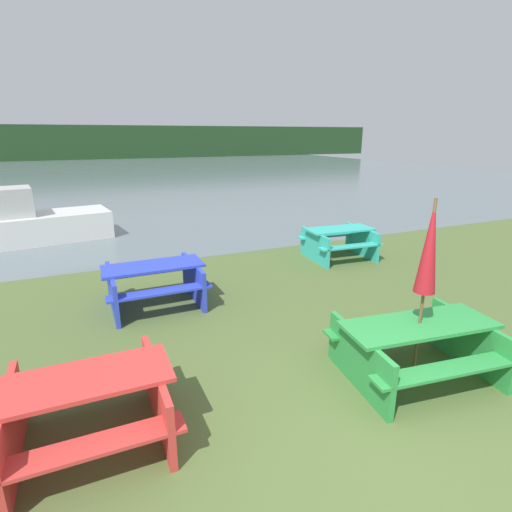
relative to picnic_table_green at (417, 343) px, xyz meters
name	(u,v)px	position (x,y,z in m)	size (l,w,h in m)	color
ground_plane	(403,470)	(-1.21, -1.10, -0.44)	(60.00, 60.00, 0.00)	#516633
water	(108,173)	(-1.21, 30.96, -0.45)	(60.00, 50.00, 0.00)	slate
far_treeline	(92,142)	(-1.21, 50.96, 1.56)	(80.00, 1.60, 4.00)	#1E3D1E
picnic_table_green	(417,343)	(0.00, 0.00, 0.00)	(2.05, 1.61, 0.72)	green
picnic_table_red	(88,405)	(-3.77, 0.41, 0.00)	(1.60, 1.39, 0.74)	red
picnic_table_blue	(154,281)	(-2.57, 3.51, 0.02)	(1.69, 1.38, 0.76)	blue
picnic_table_teal	(339,240)	(2.08, 4.56, 0.00)	(1.71, 1.51, 0.74)	#33B7A8
umbrella_crimson	(429,248)	(0.00, 0.00, 1.22)	(0.25, 0.25, 2.25)	brown
boat	(22,223)	(-5.13, 9.36, 0.12)	(4.39, 2.13, 1.55)	silver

